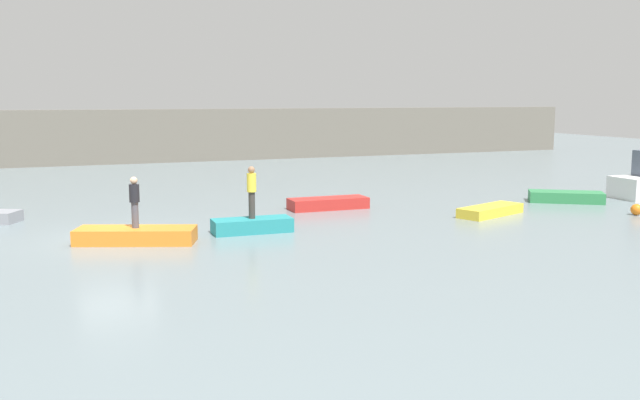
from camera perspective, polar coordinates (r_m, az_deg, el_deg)
ground_plane at (r=24.02m, az=-16.27°, el=-3.02°), size 120.00×120.00×0.00m
embankment_wall at (r=50.57m, az=-19.33°, el=4.83°), size 80.00×1.20×3.76m
rowboat_orange at (r=23.05m, az=-14.79°, el=-2.81°), size 3.94×2.49×0.49m
rowboat_teal at (r=24.12m, az=-5.56°, el=-2.08°), size 2.75×1.08×0.49m
rowboat_red at (r=29.07m, az=0.67°, el=-0.27°), size 3.32×1.19×0.46m
rowboat_yellow at (r=28.30m, az=13.73°, el=-0.84°), size 3.29×2.12×0.38m
rowboat_green at (r=32.78m, az=19.42°, el=0.24°), size 3.29×2.74×0.47m
person_dark_shirt at (r=22.86m, az=-14.90°, el=0.03°), size 0.32×0.32×1.63m
person_yellow_shirt at (r=23.92m, az=-5.60°, el=0.87°), size 0.32×0.32×1.80m
mooring_buoy at (r=30.21m, az=24.41°, el=-0.71°), size 0.45×0.45×0.45m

